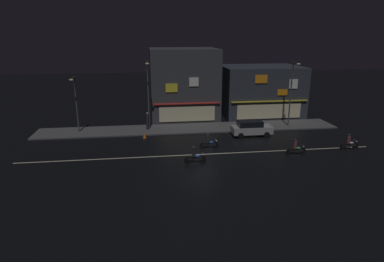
{
  "coord_description": "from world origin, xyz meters",
  "views": [
    {
      "loc": [
        -4.82,
        -28.66,
        10.62
      ],
      "look_at": [
        -0.56,
        2.39,
        1.58
      ],
      "focal_mm": 31.53,
      "sensor_mm": 36.0,
      "label": 1
    }
  ],
  "objects_px": {
    "motorcycle_lead": "(209,142)",
    "traffic_cone": "(144,136)",
    "pedestrian_on_sidewalk": "(148,121)",
    "streetlamp_east": "(292,89)",
    "streetlamp_west": "(75,100)",
    "parked_car_near_kerb": "(251,128)",
    "motorcycle_opposite_lane": "(349,143)",
    "motorcycle_trailing_far": "(195,156)",
    "motorcycle_following": "(296,148)",
    "streetlamp_mid": "(148,90)"
  },
  "relations": [
    {
      "from": "streetlamp_mid",
      "to": "parked_car_near_kerb",
      "type": "bearing_deg",
      "value": -18.67
    },
    {
      "from": "motorcycle_following",
      "to": "motorcycle_trailing_far",
      "type": "relative_size",
      "value": 1.0
    },
    {
      "from": "parked_car_near_kerb",
      "to": "motorcycle_lead",
      "type": "relative_size",
      "value": 2.26
    },
    {
      "from": "pedestrian_on_sidewalk",
      "to": "motorcycle_lead",
      "type": "bearing_deg",
      "value": -163.82
    },
    {
      "from": "pedestrian_on_sidewalk",
      "to": "motorcycle_following",
      "type": "height_order",
      "value": "pedestrian_on_sidewalk"
    },
    {
      "from": "parked_car_near_kerb",
      "to": "motorcycle_opposite_lane",
      "type": "relative_size",
      "value": 2.26
    },
    {
      "from": "streetlamp_mid",
      "to": "motorcycle_lead",
      "type": "distance_m",
      "value": 9.93
    },
    {
      "from": "motorcycle_trailing_far",
      "to": "motorcycle_opposite_lane",
      "type": "bearing_deg",
      "value": 179.94
    },
    {
      "from": "streetlamp_east",
      "to": "motorcycle_following",
      "type": "relative_size",
      "value": 3.95
    },
    {
      "from": "motorcycle_lead",
      "to": "traffic_cone",
      "type": "relative_size",
      "value": 3.45
    },
    {
      "from": "motorcycle_following",
      "to": "traffic_cone",
      "type": "relative_size",
      "value": 3.45
    },
    {
      "from": "streetlamp_west",
      "to": "parked_car_near_kerb",
      "type": "bearing_deg",
      "value": -10.48
    },
    {
      "from": "pedestrian_on_sidewalk",
      "to": "motorcycle_lead",
      "type": "height_order",
      "value": "pedestrian_on_sidewalk"
    },
    {
      "from": "parked_car_near_kerb",
      "to": "streetlamp_mid",
      "type": "bearing_deg",
      "value": -18.67
    },
    {
      "from": "pedestrian_on_sidewalk",
      "to": "traffic_cone",
      "type": "xyz_separation_m",
      "value": [
        -0.38,
        -2.87,
        -0.8
      ]
    },
    {
      "from": "motorcycle_opposite_lane",
      "to": "traffic_cone",
      "type": "height_order",
      "value": "motorcycle_opposite_lane"
    },
    {
      "from": "streetlamp_west",
      "to": "pedestrian_on_sidewalk",
      "type": "distance_m",
      "value": 8.1
    },
    {
      "from": "pedestrian_on_sidewalk",
      "to": "motorcycle_following",
      "type": "relative_size",
      "value": 1.04
    },
    {
      "from": "traffic_cone",
      "to": "motorcycle_opposite_lane",
      "type": "bearing_deg",
      "value": -17.99
    },
    {
      "from": "motorcycle_opposite_lane",
      "to": "motorcycle_trailing_far",
      "type": "xyz_separation_m",
      "value": [
        -15.12,
        -1.58,
        0.0
      ]
    },
    {
      "from": "streetlamp_mid",
      "to": "streetlamp_west",
      "type": "bearing_deg",
      "value": -178.44
    },
    {
      "from": "streetlamp_west",
      "to": "streetlamp_east",
      "type": "distance_m",
      "value": 24.23
    },
    {
      "from": "motorcycle_lead",
      "to": "motorcycle_trailing_far",
      "type": "xyz_separation_m",
      "value": [
        -1.89,
        -3.61,
        0.0
      ]
    },
    {
      "from": "pedestrian_on_sidewalk",
      "to": "motorcycle_opposite_lane",
      "type": "distance_m",
      "value": 21.08
    },
    {
      "from": "streetlamp_mid",
      "to": "traffic_cone",
      "type": "height_order",
      "value": "streetlamp_mid"
    },
    {
      "from": "streetlamp_east",
      "to": "motorcycle_trailing_far",
      "type": "height_order",
      "value": "streetlamp_east"
    },
    {
      "from": "streetlamp_west",
      "to": "motorcycle_following",
      "type": "xyz_separation_m",
      "value": [
        20.91,
        -9.79,
        -3.18
      ]
    },
    {
      "from": "streetlamp_mid",
      "to": "pedestrian_on_sidewalk",
      "type": "height_order",
      "value": "streetlamp_mid"
    },
    {
      "from": "streetlamp_west",
      "to": "motorcycle_lead",
      "type": "xyz_separation_m",
      "value": [
        13.38,
        -6.99,
        -3.18
      ]
    },
    {
      "from": "pedestrian_on_sidewalk",
      "to": "traffic_cone",
      "type": "relative_size",
      "value": 3.6
    },
    {
      "from": "motorcycle_opposite_lane",
      "to": "streetlamp_west",
      "type": "bearing_deg",
      "value": -24.22
    },
    {
      "from": "motorcycle_following",
      "to": "pedestrian_on_sidewalk",
      "type": "bearing_deg",
      "value": -28.92
    },
    {
      "from": "motorcycle_following",
      "to": "traffic_cone",
      "type": "distance_m",
      "value": 15.38
    },
    {
      "from": "traffic_cone",
      "to": "pedestrian_on_sidewalk",
      "type": "bearing_deg",
      "value": 82.52
    },
    {
      "from": "motorcycle_following",
      "to": "motorcycle_trailing_far",
      "type": "xyz_separation_m",
      "value": [
        -9.43,
        -0.82,
        0.0
      ]
    },
    {
      "from": "motorcycle_lead",
      "to": "motorcycle_opposite_lane",
      "type": "xyz_separation_m",
      "value": [
        13.22,
        -2.04,
        0.0
      ]
    },
    {
      "from": "streetlamp_east",
      "to": "motorcycle_opposite_lane",
      "type": "relative_size",
      "value": 3.95
    },
    {
      "from": "streetlamp_mid",
      "to": "motorcycle_trailing_far",
      "type": "relative_size",
      "value": 4.03
    },
    {
      "from": "streetlamp_east",
      "to": "parked_car_near_kerb",
      "type": "xyz_separation_m",
      "value": [
        -5.54,
        -2.82,
        -3.67
      ]
    },
    {
      "from": "streetlamp_west",
      "to": "streetlamp_east",
      "type": "height_order",
      "value": "streetlamp_east"
    },
    {
      "from": "motorcycle_lead",
      "to": "traffic_cone",
      "type": "xyz_separation_m",
      "value": [
        -6.13,
        4.25,
        -0.36
      ]
    },
    {
      "from": "streetlamp_east",
      "to": "motorcycle_following",
      "type": "distance_m",
      "value": 10.49
    },
    {
      "from": "streetlamp_west",
      "to": "traffic_cone",
      "type": "height_order",
      "value": "streetlamp_west"
    },
    {
      "from": "streetlamp_mid",
      "to": "pedestrian_on_sidewalk",
      "type": "bearing_deg",
      "value": -157.95
    },
    {
      "from": "streetlamp_east",
      "to": "motorcycle_lead",
      "type": "bearing_deg",
      "value": -149.58
    },
    {
      "from": "streetlamp_west",
      "to": "streetlamp_mid",
      "type": "bearing_deg",
      "value": 1.56
    },
    {
      "from": "motorcycle_lead",
      "to": "motorcycle_opposite_lane",
      "type": "bearing_deg",
      "value": -13.5
    },
    {
      "from": "streetlamp_east",
      "to": "traffic_cone",
      "type": "height_order",
      "value": "streetlamp_east"
    },
    {
      "from": "pedestrian_on_sidewalk",
      "to": "parked_car_near_kerb",
      "type": "relative_size",
      "value": 0.46
    },
    {
      "from": "motorcycle_opposite_lane",
      "to": "pedestrian_on_sidewalk",
      "type": "bearing_deg",
      "value": -31.24
    }
  ]
}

